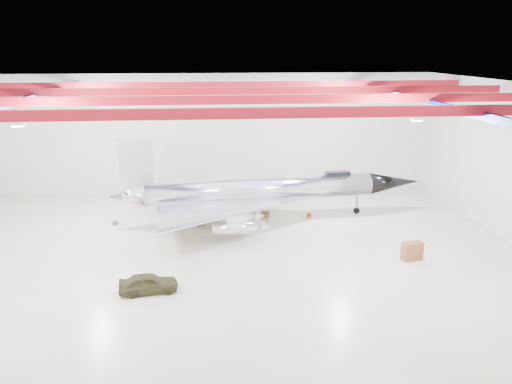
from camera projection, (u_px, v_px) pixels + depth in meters
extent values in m
plane|color=beige|center=(224.00, 252.00, 33.45)|extent=(40.00, 40.00, 0.00)
plane|color=silver|center=(217.00, 134.00, 46.27)|extent=(40.00, 0.00, 40.00)
plane|color=#0A0F38|center=(221.00, 85.00, 30.40)|extent=(40.00, 40.00, 0.00)
cube|color=maroon|center=(227.00, 113.00, 21.96)|extent=(39.50, 0.25, 0.50)
cube|color=maroon|center=(223.00, 100.00, 27.69)|extent=(39.50, 0.25, 0.50)
cube|color=maroon|center=(220.00, 91.00, 33.43)|extent=(39.50, 0.25, 0.50)
cube|color=maroon|center=(218.00, 85.00, 39.17)|extent=(39.50, 0.25, 0.50)
cube|color=#0E1555|center=(18.00, 102.00, 29.54)|extent=(0.25, 29.50, 0.40)
cube|color=#0E1555|center=(409.00, 98.00, 31.76)|extent=(0.25, 29.50, 0.40)
cube|color=silver|center=(18.00, 123.00, 24.10)|extent=(0.55, 0.55, 0.25)
cube|color=silver|center=(417.00, 117.00, 25.95)|extent=(0.55, 0.55, 0.25)
cube|color=silver|center=(79.00, 99.00, 35.57)|extent=(0.55, 0.55, 0.25)
cube|color=silver|center=(352.00, 96.00, 37.42)|extent=(0.55, 0.55, 0.25)
cylinder|color=silver|center=(261.00, 189.00, 39.12)|extent=(17.99, 3.42, 1.79)
cone|color=black|center=(394.00, 182.00, 41.13)|extent=(4.62, 2.19, 1.79)
cone|color=silver|center=(126.00, 196.00, 37.27)|extent=(2.84, 2.03, 1.79)
cube|color=silver|center=(136.00, 166.00, 36.79)|extent=(2.51, 0.34, 4.03)
cube|color=black|center=(338.00, 174.00, 39.98)|extent=(2.03, 0.89, 0.45)
cylinder|color=silver|center=(237.00, 228.00, 34.34)|extent=(3.46, 1.11, 0.81)
cylinder|color=silver|center=(232.00, 217.00, 36.45)|extent=(3.46, 1.11, 0.81)
cylinder|color=silver|center=(223.00, 197.00, 41.52)|extent=(3.46, 1.11, 0.81)
cylinder|color=silver|center=(220.00, 190.00, 43.63)|extent=(3.46, 1.11, 0.81)
cylinder|color=#59595B|center=(357.00, 204.00, 41.04)|extent=(0.16, 0.16, 1.61)
cylinder|color=black|center=(356.00, 211.00, 41.19)|extent=(0.52, 0.24, 0.50)
cylinder|color=#59595B|center=(219.00, 222.00, 36.84)|extent=(0.16, 0.16, 1.61)
cylinder|color=black|center=(220.00, 229.00, 36.99)|extent=(0.52, 0.24, 0.50)
cylinder|color=#59595B|center=(213.00, 204.00, 41.06)|extent=(0.16, 0.16, 1.61)
cylinder|color=black|center=(213.00, 210.00, 41.21)|extent=(0.52, 0.24, 0.50)
imported|color=#39371C|center=(148.00, 283.00, 27.80)|extent=(3.39, 1.68, 1.11)
cube|color=brown|center=(412.00, 251.00, 32.08)|extent=(1.42, 0.92, 1.20)
cube|color=olive|center=(171.00, 227.00, 37.53)|extent=(0.70, 0.63, 0.40)
cube|color=#982B0F|center=(166.00, 216.00, 40.12)|extent=(0.62, 0.57, 0.35)
cube|color=olive|center=(266.00, 214.00, 40.35)|extent=(0.78, 0.72, 0.44)
cube|color=#59595B|center=(115.00, 223.00, 38.53)|extent=(0.53, 0.49, 0.30)
cylinder|color=#982B0F|center=(309.00, 215.00, 40.33)|extent=(0.39, 0.39, 0.33)
cube|color=olive|center=(200.00, 223.00, 38.44)|extent=(0.64, 0.58, 0.36)
cylinder|color=#59595B|center=(215.00, 202.00, 43.70)|extent=(0.52, 0.52, 0.40)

